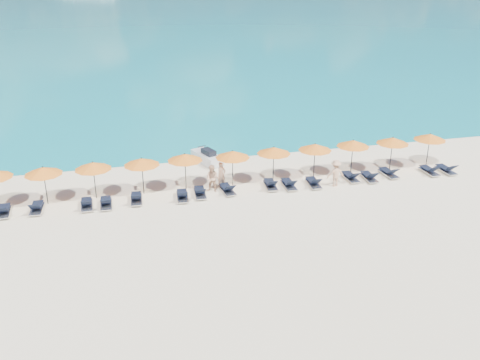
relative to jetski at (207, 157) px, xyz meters
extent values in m
plane|color=beige|center=(0.70, -9.41, -0.40)|extent=(1400.00, 1400.00, 0.00)
cube|color=silver|center=(-0.01, 0.03, -0.06)|extent=(1.90, 2.93, 0.63)
cube|color=black|center=(0.07, -0.19, 0.40)|extent=(0.93, 1.27, 0.40)
cylinder|color=black|center=(-0.24, 0.67, 0.57)|extent=(0.62, 0.28, 0.07)
imported|color=tan|center=(0.03, -4.47, 0.41)|extent=(0.71, 0.64, 1.63)
imported|color=tan|center=(-0.61, -4.97, 0.44)|extent=(0.94, 0.80, 1.68)
imported|color=tan|center=(6.82, -5.91, 0.43)|extent=(1.09, 0.53, 1.67)
cylinder|color=black|center=(-10.05, -4.35, 0.70)|extent=(0.05, 0.05, 2.20)
cone|color=orange|center=(-10.05, -4.35, 1.62)|extent=(2.10, 2.10, 0.42)
sphere|color=black|center=(-10.05, -4.35, 1.84)|extent=(0.08, 0.08, 0.08)
cylinder|color=black|center=(-7.38, -4.24, 0.70)|extent=(0.05, 0.05, 2.20)
cone|color=orange|center=(-7.38, -4.24, 1.62)|extent=(2.10, 2.10, 0.42)
sphere|color=black|center=(-7.38, -4.24, 1.84)|extent=(0.08, 0.08, 0.08)
cylinder|color=black|center=(-4.64, -4.24, 0.70)|extent=(0.05, 0.05, 2.20)
cone|color=orange|center=(-4.64, -4.24, 1.62)|extent=(2.10, 2.10, 0.42)
sphere|color=black|center=(-4.64, -4.24, 1.84)|extent=(0.08, 0.08, 0.08)
cylinder|color=black|center=(-2.09, -4.09, 0.70)|extent=(0.05, 0.05, 2.20)
cone|color=orange|center=(-2.09, -4.09, 1.62)|extent=(2.10, 2.10, 0.42)
sphere|color=black|center=(-2.09, -4.09, 1.84)|extent=(0.08, 0.08, 0.08)
cylinder|color=black|center=(0.77, -4.28, 0.70)|extent=(0.05, 0.05, 2.20)
cone|color=orange|center=(0.77, -4.28, 1.62)|extent=(2.10, 2.10, 0.42)
sphere|color=black|center=(0.77, -4.28, 1.84)|extent=(0.08, 0.08, 0.08)
cylinder|color=black|center=(3.39, -4.19, 0.70)|extent=(0.05, 0.05, 2.20)
cone|color=orange|center=(3.39, -4.19, 1.62)|extent=(2.10, 2.10, 0.42)
sphere|color=black|center=(3.39, -4.19, 1.84)|extent=(0.08, 0.08, 0.08)
cylinder|color=black|center=(6.08, -4.23, 0.70)|extent=(0.05, 0.05, 2.20)
cone|color=orange|center=(6.08, -4.23, 1.62)|extent=(2.10, 2.10, 0.42)
sphere|color=black|center=(6.08, -4.23, 1.84)|extent=(0.08, 0.08, 0.08)
cylinder|color=black|center=(8.71, -4.13, 0.70)|extent=(0.05, 0.05, 2.20)
cone|color=orange|center=(8.71, -4.13, 1.62)|extent=(2.10, 2.10, 0.42)
sphere|color=black|center=(8.71, -4.13, 1.84)|extent=(0.08, 0.08, 0.08)
cylinder|color=black|center=(11.44, -4.23, 0.70)|extent=(0.05, 0.05, 2.20)
cone|color=orange|center=(11.44, -4.23, 1.62)|extent=(2.10, 2.10, 0.42)
sphere|color=black|center=(11.44, -4.23, 1.84)|extent=(0.08, 0.08, 0.08)
cylinder|color=black|center=(14.23, -4.12, 0.70)|extent=(0.05, 0.05, 2.20)
cone|color=orange|center=(14.23, -4.12, 1.62)|extent=(2.10, 2.10, 0.42)
sphere|color=black|center=(14.23, -4.12, 1.84)|extent=(0.08, 0.08, 0.08)
cube|color=silver|center=(-12.25, -5.25, -0.26)|extent=(0.68, 1.72, 0.06)
cube|color=black|center=(-12.26, -5.00, -0.10)|extent=(0.59, 1.12, 0.04)
cube|color=black|center=(-12.23, -5.80, 0.15)|extent=(0.57, 0.56, 0.43)
cube|color=silver|center=(-10.56, -5.26, -0.26)|extent=(0.70, 1.73, 0.06)
cube|color=black|center=(-10.54, -5.01, -0.10)|extent=(0.60, 1.12, 0.04)
cube|color=black|center=(-10.58, -5.81, 0.15)|extent=(0.57, 0.56, 0.43)
cube|color=silver|center=(-7.89, -5.44, -0.26)|extent=(0.65, 1.71, 0.06)
cube|color=black|center=(-7.90, -5.19, -0.10)|extent=(0.57, 1.11, 0.04)
cube|color=black|center=(-7.88, -5.99, 0.15)|extent=(0.56, 0.55, 0.43)
cube|color=silver|center=(-6.84, -5.54, -0.26)|extent=(0.64, 1.71, 0.06)
cube|color=black|center=(-6.84, -5.29, -0.10)|extent=(0.56, 1.11, 0.04)
cube|color=black|center=(-6.85, -6.09, 0.15)|extent=(0.56, 0.54, 0.43)
cube|color=silver|center=(-5.15, -5.33, -0.26)|extent=(0.72, 1.73, 0.06)
cube|color=black|center=(-5.13, -5.08, -0.10)|extent=(0.62, 1.13, 0.04)
cube|color=black|center=(-5.18, -5.88, 0.15)|extent=(0.58, 0.57, 0.43)
cube|color=silver|center=(-2.53, -5.59, -0.26)|extent=(0.77, 1.75, 0.06)
cube|color=black|center=(-2.51, -5.34, -0.10)|extent=(0.64, 1.14, 0.04)
cube|color=black|center=(-2.58, -6.14, 0.15)|extent=(0.59, 0.58, 0.43)
cube|color=silver|center=(-1.46, -5.38, -0.26)|extent=(0.75, 1.74, 0.06)
cube|color=black|center=(-1.44, -5.13, -0.10)|extent=(0.64, 1.14, 0.04)
cube|color=black|center=(-1.50, -5.93, 0.15)|extent=(0.59, 0.58, 0.43)
cube|color=silver|center=(0.19, -5.30, -0.26)|extent=(0.79, 1.75, 0.06)
cube|color=black|center=(0.17, -5.05, -0.10)|extent=(0.66, 1.15, 0.04)
cube|color=black|center=(0.25, -5.85, 0.15)|extent=(0.60, 0.59, 0.43)
cube|color=silver|center=(2.91, -5.23, -0.26)|extent=(0.76, 1.75, 0.06)
cube|color=black|center=(2.93, -4.98, -0.10)|extent=(0.64, 1.14, 0.04)
cube|color=black|center=(2.86, -5.78, 0.15)|extent=(0.59, 0.58, 0.43)
cube|color=silver|center=(4.00, -5.47, -0.26)|extent=(0.67, 1.72, 0.06)
cube|color=black|center=(4.00, -5.22, -0.10)|extent=(0.58, 1.12, 0.04)
cube|color=black|center=(3.98, -6.02, 0.15)|extent=(0.57, 0.55, 0.43)
cube|color=silver|center=(5.55, -5.58, -0.26)|extent=(0.73, 1.74, 0.06)
cube|color=black|center=(5.56, -5.33, -0.10)|extent=(0.62, 1.13, 0.04)
cube|color=black|center=(5.51, -6.13, 0.15)|extent=(0.58, 0.57, 0.43)
cube|color=silver|center=(8.15, -5.26, -0.26)|extent=(0.62, 1.70, 0.06)
cube|color=black|center=(8.15, -5.01, -0.10)|extent=(0.55, 1.10, 0.04)
cube|color=black|center=(8.15, -5.81, 0.15)|extent=(0.55, 0.54, 0.43)
cube|color=silver|center=(9.29, -5.54, -0.26)|extent=(0.71, 1.73, 0.06)
cube|color=black|center=(9.30, -5.29, -0.10)|extent=(0.61, 1.13, 0.04)
cube|color=black|center=(9.26, -6.09, 0.15)|extent=(0.58, 0.56, 0.43)
cube|color=silver|center=(10.82, -5.22, -0.26)|extent=(0.72, 1.73, 0.06)
cube|color=black|center=(10.80, -4.97, -0.10)|extent=(0.61, 1.13, 0.04)
cube|color=black|center=(10.85, -5.77, 0.15)|extent=(0.58, 0.57, 0.43)
cube|color=silver|center=(13.57, -5.50, -0.26)|extent=(0.64, 1.71, 0.06)
cube|color=black|center=(13.57, -5.25, -0.10)|extent=(0.56, 1.11, 0.04)
cube|color=black|center=(13.58, -6.05, 0.15)|extent=(0.56, 0.54, 0.43)
cube|color=silver|center=(14.74, -5.59, -0.26)|extent=(0.69, 1.72, 0.06)
cube|color=black|center=(14.73, -5.34, -0.10)|extent=(0.59, 1.12, 0.04)
cube|color=black|center=(14.76, -6.14, 0.15)|extent=(0.57, 0.56, 0.43)
camera|label=1|loc=(-6.16, -33.75, 12.41)|focal=40.00mm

